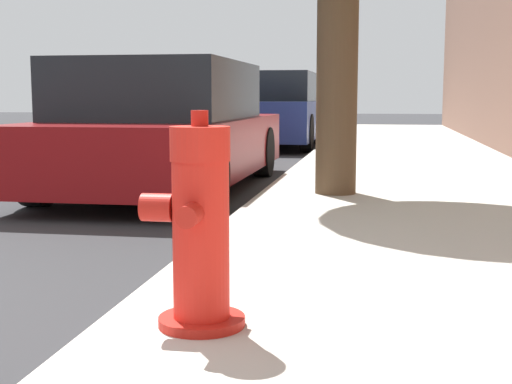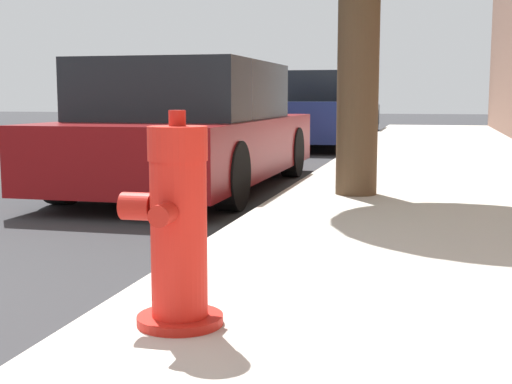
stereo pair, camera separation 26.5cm
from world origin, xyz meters
name	(u,v)px [view 1 (the left image)]	position (x,y,z in m)	size (l,w,h in m)	color
fire_hydrant	(199,230)	(2.40, 0.29, 0.50)	(0.39, 0.41, 0.80)	red
parked_car_near	(166,129)	(0.81, 5.08, 0.65)	(1.83, 4.43, 1.35)	maroon
parked_car_mid	(271,111)	(0.92, 11.68, 0.71)	(1.87, 4.14, 1.46)	navy
parked_car_far	(301,109)	(0.86, 17.46, 0.65)	(1.75, 4.50, 1.36)	#4C5156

